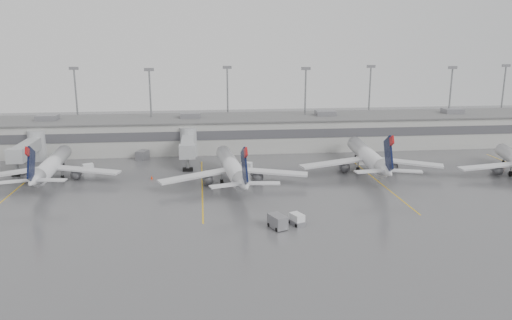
{
  "coord_description": "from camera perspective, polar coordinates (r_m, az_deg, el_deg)",
  "views": [
    {
      "loc": [
        -17.43,
        -68.68,
        27.81
      ],
      "look_at": [
        -7.05,
        24.0,
        5.0
      ],
      "focal_mm": 35.0,
      "sensor_mm": 36.0,
      "label": 1
    }
  ],
  "objects": [
    {
      "name": "cone_b",
      "position": [
        103.34,
        -11.82,
        -1.95
      ],
      "size": [
        0.46,
        0.46,
        0.73
      ],
      "primitive_type": "cone",
      "color": "red",
      "rests_on": "ground"
    },
    {
      "name": "cone_c",
      "position": [
        111.76,
        9.8,
        -0.67
      ],
      "size": [
        0.47,
        0.47,
        0.74
      ],
      "primitive_type": "cone",
      "color": "red",
      "rests_on": "ground"
    },
    {
      "name": "jet_mid_left",
      "position": [
        97.35,
        -2.69,
        -0.86
      ],
      "size": [
        29.1,
        32.74,
        10.59
      ],
      "rotation": [
        0.0,
        0.0,
        0.09
      ],
      "color": "silver",
      "rests_on": "ground"
    },
    {
      "name": "baggage_cart",
      "position": [
        75.41,
        2.48,
        -7.03
      ],
      "size": [
        2.94,
        3.67,
        2.06
      ],
      "rotation": [
        0.0,
        0.0,
        0.4
      ],
      "color": "slate",
      "rests_on": "ground"
    },
    {
      "name": "cone_d",
      "position": [
        124.1,
        26.57,
        -0.52
      ],
      "size": [
        0.43,
        0.43,
        0.69
      ],
      "primitive_type": "cone",
      "color": "red",
      "rests_on": "ground"
    },
    {
      "name": "terminal",
      "position": [
        130.02,
        1.42,
        3.26
      ],
      "size": [
        152.0,
        17.0,
        9.45
      ],
      "color": "#A6A6A1",
      "rests_on": "ground"
    },
    {
      "name": "light_masts",
      "position": [
        134.5,
        1.11,
        7.0
      ],
      "size": [
        142.4,
        8.0,
        20.6
      ],
      "color": "gray",
      "rests_on": "ground"
    },
    {
      "name": "baggage_tug",
      "position": [
        77.18,
        4.71,
        -6.88
      ],
      "size": [
        2.59,
        3.14,
        1.75
      ],
      "rotation": [
        0.0,
        0.0,
        0.4
      ],
      "color": "white",
      "rests_on": "ground"
    },
    {
      "name": "gse_uld_a",
      "position": [
        113.3,
        -18.64,
        -0.8
      ],
      "size": [
        2.56,
        2.16,
        1.54
      ],
      "primitive_type": "cube",
      "rotation": [
        0.0,
        0.0,
        0.39
      ],
      "color": "white",
      "rests_on": "ground"
    },
    {
      "name": "ground",
      "position": [
        76.11,
        7.37,
        -7.81
      ],
      "size": [
        260.0,
        260.0,
        0.0
      ],
      "primitive_type": "plane",
      "color": "#4D4D50",
      "rests_on": "ground"
    },
    {
      "name": "gse_uld_c",
      "position": [
        115.5,
        12.03,
        -0.06
      ],
      "size": [
        2.62,
        1.94,
        1.71
      ],
      "primitive_type": "cube",
      "rotation": [
        0.0,
        0.0,
        -0.15
      ],
      "color": "white",
      "rests_on": "ground"
    },
    {
      "name": "stand_markings",
      "position": [
        98.31,
        4.09,
        -2.72
      ],
      "size": [
        105.25,
        40.0,
        0.01
      ],
      "color": "#ECB00D",
      "rests_on": "ground"
    },
    {
      "name": "jet_far_left",
      "position": [
        107.54,
        -22.42,
        -0.58
      ],
      "size": [
        27.83,
        31.23,
        10.1
      ],
      "rotation": [
        0.0,
        0.0,
        0.04
      ],
      "color": "silver",
      "rests_on": "ground"
    },
    {
      "name": "gse_loader",
      "position": [
        120.48,
        -12.85,
        0.56
      ],
      "size": [
        3.11,
        3.85,
        2.08
      ],
      "primitive_type": "cube",
      "rotation": [
        0.0,
        0.0,
        -0.36
      ],
      "color": "slate",
      "rests_on": "ground"
    },
    {
      "name": "jet_mid_right",
      "position": [
        108.42,
        12.76,
        0.39
      ],
      "size": [
        30.16,
        33.92,
        10.97
      ],
      "rotation": [
        0.0,
        0.0,
        -0.08
      ],
      "color": "silver",
      "rests_on": "ground"
    },
    {
      "name": "gse_uld_b",
      "position": [
        108.45,
        -1.08,
        -0.68
      ],
      "size": [
        2.66,
        2.25,
        1.6
      ],
      "primitive_type": "cube",
      "rotation": [
        0.0,
        0.0,
        -0.38
      ],
      "color": "white",
      "rests_on": "ground"
    },
    {
      "name": "jet_bridge_left",
      "position": [
        122.92,
        -24.3,
        1.28
      ],
      "size": [
        4.0,
        17.2,
        7.0
      ],
      "color": "gray",
      "rests_on": "ground"
    },
    {
      "name": "cone_a",
      "position": [
        115.65,
        -18.69,
        -0.71
      ],
      "size": [
        0.49,
        0.49,
        0.77
      ],
      "primitive_type": "cone",
      "color": "red",
      "rests_on": "ground"
    },
    {
      "name": "jet_bridge_right",
      "position": [
        116.91,
        -7.76,
        1.8
      ],
      "size": [
        4.0,
        17.2,
        7.0
      ],
      "color": "gray",
      "rests_on": "ground"
    }
  ]
}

